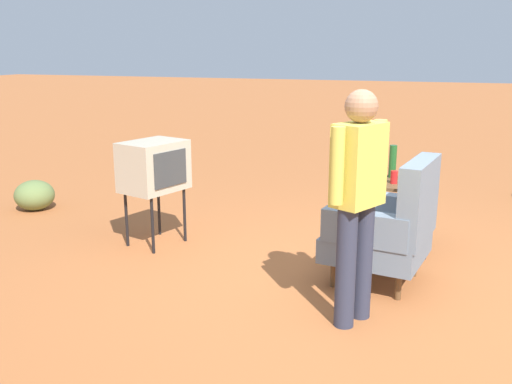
# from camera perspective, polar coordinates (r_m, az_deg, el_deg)

# --- Properties ---
(ground_plane) EXTENTS (60.00, 60.00, 0.00)m
(ground_plane) POSITION_cam_1_polar(r_m,az_deg,el_deg) (4.77, 10.87, -9.53)
(ground_plane) COLOR #AD6033
(armchair) EXTENTS (0.87, 0.88, 1.06)m
(armchair) POSITION_cam_1_polar(r_m,az_deg,el_deg) (4.75, 13.16, -3.33)
(armchair) COLOR brown
(armchair) RESTS_ON ground
(side_table) EXTENTS (0.56, 0.56, 0.66)m
(side_table) POSITION_cam_1_polar(r_m,az_deg,el_deg) (5.61, 14.67, -0.09)
(side_table) COLOR black
(side_table) RESTS_ON ground
(tv_on_stand) EXTENTS (0.70, 0.59, 1.03)m
(tv_on_stand) POSITION_cam_1_polar(r_m,az_deg,el_deg) (5.61, -10.16, 2.50)
(tv_on_stand) COLOR black
(tv_on_stand) RESTS_ON ground
(person_standing) EXTENTS (0.52, 0.35, 1.64)m
(person_standing) POSITION_cam_1_polar(r_m,az_deg,el_deg) (3.93, 10.09, -0.20)
(person_standing) COLOR #2D3347
(person_standing) RESTS_ON ground
(bottle_wine_green) EXTENTS (0.07, 0.07, 0.32)m
(bottle_wine_green) POSITION_cam_1_polar(r_m,az_deg,el_deg) (5.76, 13.48, 2.99)
(bottle_wine_green) COLOR #1E5623
(bottle_wine_green) RESTS_ON side_table
(soda_can_red) EXTENTS (0.07, 0.07, 0.12)m
(soda_can_red) POSITION_cam_1_polar(r_m,az_deg,el_deg) (5.52, 13.61, 1.46)
(soda_can_red) COLOR red
(soda_can_red) RESTS_ON side_table
(flower_vase) EXTENTS (0.14, 0.09, 0.27)m
(flower_vase) POSITION_cam_1_polar(r_m,az_deg,el_deg) (5.63, 16.59, 2.42)
(flower_vase) COLOR silver
(flower_vase) RESTS_ON side_table
(shrub_near) EXTENTS (0.47, 0.47, 0.36)m
(shrub_near) POSITION_cam_1_polar(r_m,az_deg,el_deg) (7.35, -21.24, -0.29)
(shrub_near) COLOR olive
(shrub_near) RESTS_ON ground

